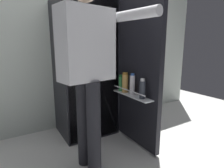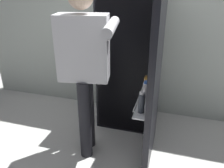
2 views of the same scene
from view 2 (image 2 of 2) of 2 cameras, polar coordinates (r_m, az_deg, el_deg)
ground_plane at (r=2.62m, az=1.37°, el=-14.63°), size 5.97×5.97×0.00m
kitchen_wall at (r=2.91m, az=6.24°, el=15.58°), size 4.40×0.10×2.42m
refrigerator at (r=2.63m, az=4.94°, el=5.72°), size 0.72×1.22×1.63m
person at (r=2.07m, az=-6.81°, el=5.66°), size 0.64×0.71×1.64m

